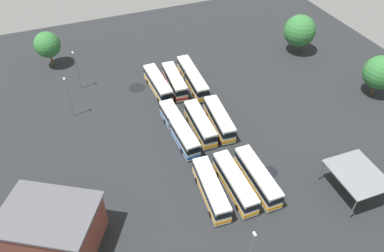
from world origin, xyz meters
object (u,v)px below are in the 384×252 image
(bus_row0_slot2, at_px, (192,78))
(bus_row1_slot1, at_px, (200,123))
(lamp_post_far_corner, at_px, (252,249))
(tree_north_edge, at_px, (47,45))
(bus_row1_slot0, at_px, (179,128))
(bus_row1_slot2, at_px, (219,119))
(bus_row0_slot0, at_px, (158,84))
(tree_northwest, at_px, (300,31))
(lamp_post_by_building, at_px, (77,69))
(maintenance_shelter, at_px, (358,174))
(bus_row2_slot2, at_px, (257,177))
(bus_row2_slot0, at_px, (211,189))
(depot_building, at_px, (53,228))
(lamp_post_mid_lot, at_px, (69,96))
(tree_northeast, at_px, (380,73))
(bus_row2_slot1, at_px, (235,183))
(bus_row0_slot1, at_px, (175,81))

(bus_row0_slot2, bearing_deg, bus_row1_slot1, -16.56)
(bus_row0_slot2, relative_size, lamp_post_far_corner, 1.78)
(tree_north_edge, bearing_deg, bus_row1_slot0, 29.40)
(bus_row1_slot2, bearing_deg, bus_row0_slot0, -154.78)
(tree_northwest, bearing_deg, bus_row1_slot1, -61.45)
(bus_row1_slot2, xyz_separation_m, lamp_post_by_building, (-21.89, -21.63, 2.82))
(maintenance_shelter, bearing_deg, bus_row2_slot2, -117.97)
(bus_row2_slot0, relative_size, tree_north_edge, 1.34)
(depot_building, xyz_separation_m, maintenance_shelter, (8.08, 42.73, 0.79))
(lamp_post_by_building, xyz_separation_m, tree_northwest, (4.09, 50.33, 0.72))
(bus_row2_slot2, xyz_separation_m, maintenance_shelter, (6.73, 12.68, 2.31))
(maintenance_shelter, height_order, lamp_post_mid_lot, lamp_post_mid_lot)
(bus_row2_slot0, relative_size, bus_row2_slot2, 0.98)
(bus_row2_slot2, xyz_separation_m, tree_northeast, (-12.13, 34.04, 3.30))
(lamp_post_by_building, height_order, tree_northwest, tree_northwest)
(depot_building, xyz_separation_m, tree_northwest, (-31.14, 59.14, 2.02))
(bus_row1_slot1, height_order, lamp_post_by_building, lamp_post_by_building)
(bus_row1_slot2, distance_m, lamp_post_by_building, 30.90)
(bus_row2_slot1, bearing_deg, bus_row0_slot0, -174.53)
(bus_row2_slot0, distance_m, maintenance_shelter, 21.69)
(lamp_post_far_corner, distance_m, lamp_post_by_building, 49.99)
(bus_row0_slot2, relative_size, bus_row1_slot2, 1.28)
(bus_row0_slot1, height_order, lamp_post_far_corner, lamp_post_far_corner)
(depot_building, xyz_separation_m, tree_northeast, (-10.78, 64.09, 1.79))
(maintenance_shelter, relative_size, tree_northeast, 0.99)
(bus_row1_slot2, bearing_deg, maintenance_shelter, 29.86)
(depot_building, height_order, lamp_post_far_corner, lamp_post_far_corner)
(bus_row1_slot0, bearing_deg, lamp_post_by_building, -147.03)
(lamp_post_mid_lot, distance_m, tree_northeast, 60.16)
(lamp_post_mid_lot, relative_size, lamp_post_by_building, 1.00)
(bus_row2_slot2, bearing_deg, bus_row2_slot0, -93.58)
(bus_row0_slot0, distance_m, bus_row1_slot2, 16.26)
(bus_row0_slot1, height_order, bus_row2_slot2, same)
(bus_row2_slot1, bearing_deg, bus_row1_slot1, 178.34)
(bus_row1_slot0, height_order, bus_row1_slot1, same)
(bus_row2_slot0, xyz_separation_m, tree_northwest, (-32.02, 36.74, 3.53))
(bus_row2_slot0, xyz_separation_m, bus_row2_slot1, (0.20, 3.89, 0.00))
(bus_row2_slot2, height_order, tree_northeast, tree_northeast)
(bus_row0_slot0, relative_size, maintenance_shelter, 1.33)
(depot_building, bearing_deg, bus_row0_slot0, 140.04)
(lamp_post_mid_lot, height_order, tree_northeast, lamp_post_mid_lot)
(maintenance_shelter, xyz_separation_m, tree_north_edge, (-54.46, -38.38, 1.19))
(maintenance_shelter, bearing_deg, lamp_post_mid_lot, -133.38)
(bus_row1_slot1, height_order, bus_row2_slot1, same)
(bus_row0_slot1, distance_m, maintenance_shelter, 39.19)
(bus_row0_slot1, relative_size, bus_row1_slot2, 1.00)
(bus_row2_slot2, relative_size, tree_northeast, 1.31)
(bus_row2_slot1, relative_size, lamp_post_far_corner, 1.45)
(bus_row0_slot1, bearing_deg, lamp_post_far_corner, -6.53)
(lamp_post_far_corner, relative_size, lamp_post_mid_lot, 0.90)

